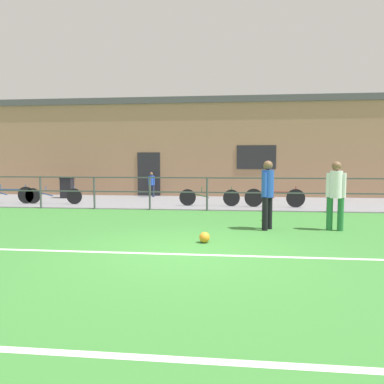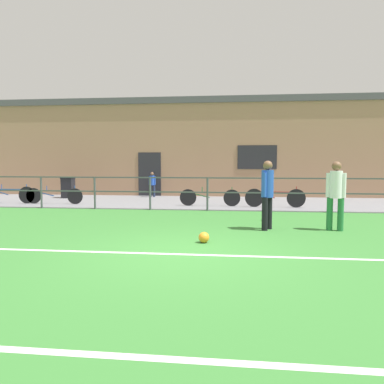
# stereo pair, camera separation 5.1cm
# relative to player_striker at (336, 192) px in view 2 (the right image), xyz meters

# --- Properties ---
(ground) EXTENTS (60.00, 44.00, 0.04)m
(ground) POSITION_rel_player_striker_xyz_m (-3.39, -2.69, -0.98)
(ground) COLOR #387A33
(field_line_touchline) EXTENTS (36.00, 0.11, 0.00)m
(field_line_touchline) POSITION_rel_player_striker_xyz_m (-3.39, -2.78, -0.96)
(field_line_touchline) COLOR white
(field_line_touchline) RESTS_ON ground
(field_line_hash) EXTENTS (36.00, 0.11, 0.00)m
(field_line_hash) POSITION_rel_player_striker_xyz_m (-3.39, -6.44, -0.96)
(field_line_hash) COLOR white
(field_line_hash) RESTS_ON ground
(pavement_strip) EXTENTS (48.00, 5.00, 0.02)m
(pavement_strip) POSITION_rel_player_striker_xyz_m (-3.39, 5.81, -0.95)
(pavement_strip) COLOR slate
(pavement_strip) RESTS_ON ground
(perimeter_fence) EXTENTS (36.07, 0.07, 1.15)m
(perimeter_fence) POSITION_rel_player_striker_xyz_m (-3.39, 3.31, -0.22)
(perimeter_fence) COLOR #474C51
(perimeter_fence) RESTS_ON ground
(clubhouse_facade) EXTENTS (28.00, 2.56, 4.71)m
(clubhouse_facade) POSITION_rel_player_striker_xyz_m (-3.39, 9.51, 1.40)
(clubhouse_facade) COLOR #A37A5B
(clubhouse_facade) RESTS_ON ground
(player_striker) EXTENTS (0.45, 0.30, 1.70)m
(player_striker) POSITION_rel_player_striker_xyz_m (0.00, 0.00, 0.00)
(player_striker) COLOR #237038
(player_striker) RESTS_ON ground
(player_winger) EXTENTS (0.30, 0.42, 1.72)m
(player_winger) POSITION_rel_player_striker_xyz_m (-1.65, -0.08, 0.01)
(player_winger) COLOR black
(player_winger) RESTS_ON ground
(soccer_ball_match) EXTENTS (0.23, 0.23, 0.23)m
(soccer_ball_match) POSITION_rel_player_striker_xyz_m (-3.08, -1.75, -0.85)
(soccer_ball_match) COLOR orange
(soccer_ball_match) RESTS_ON ground
(soccer_ball_spare) EXTENTS (0.22, 0.22, 0.22)m
(soccer_ball_spare) POSITION_rel_player_striker_xyz_m (-1.54, 1.36, -0.85)
(soccer_ball_spare) COLOR #E5E04C
(soccer_ball_spare) RESTS_ON ground
(spectator_child) EXTENTS (0.31, 0.20, 1.16)m
(spectator_child) POSITION_rel_player_striker_xyz_m (-6.30, 7.72, -0.29)
(spectator_child) COLOR #232D4C
(spectator_child) RESTS_ON pavement_strip
(bicycle_parked_0) EXTENTS (2.23, 0.04, 0.76)m
(bicycle_parked_0) POSITION_rel_player_striker_xyz_m (-11.43, 4.51, -0.59)
(bicycle_parked_0) COLOR black
(bicycle_parked_0) RESTS_ON pavement_strip
(bicycle_parked_1) EXTENTS (2.27, 0.04, 0.72)m
(bicycle_parked_1) POSITION_rel_player_striker_xyz_m (-3.39, 4.51, -0.62)
(bicycle_parked_1) COLOR black
(bicycle_parked_1) RESTS_ON pavement_strip
(bicycle_parked_2) EXTENTS (2.32, 0.04, 0.72)m
(bicycle_parked_2) POSITION_rel_player_striker_xyz_m (-9.52, 4.51, -0.62)
(bicycle_parked_2) COLOR black
(bicycle_parked_2) RESTS_ON pavement_strip
(bicycle_parked_3) EXTENTS (2.17, 0.04, 0.76)m
(bicycle_parked_3) POSITION_rel_player_striker_xyz_m (-1.01, 4.41, -0.60)
(bicycle_parked_3) COLOR black
(bicycle_parked_3) RESTS_ON pavement_strip
(trash_bin_0) EXTENTS (0.54, 0.46, 0.95)m
(trash_bin_0) POSITION_rel_player_striker_xyz_m (-10.00, 6.81, -0.46)
(trash_bin_0) COLOR black
(trash_bin_0) RESTS_ON pavement_strip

